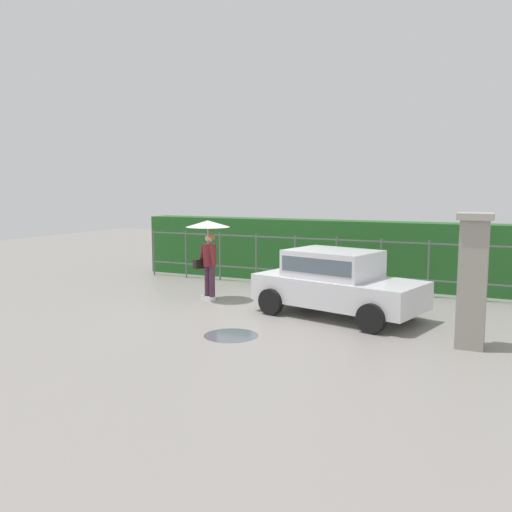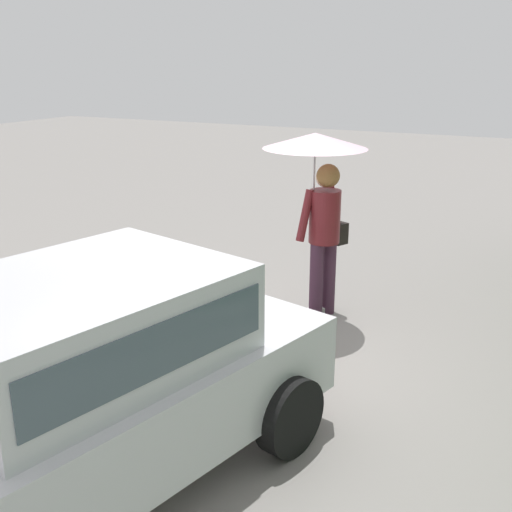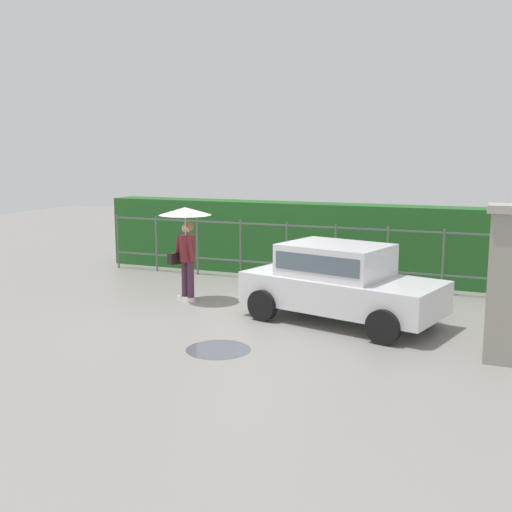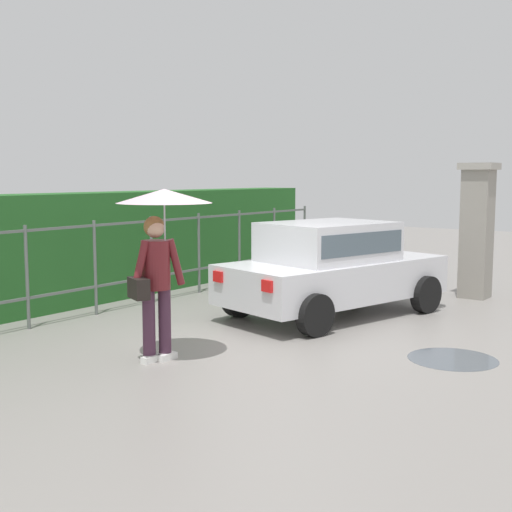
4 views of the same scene
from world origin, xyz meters
TOP-DOWN VIEW (x-y plane):
  - ground_plane at (0.00, 0.00)m, footprint 40.00×40.00m
  - car at (1.96, 0.33)m, footprint 3.99×2.56m
  - pedestrian at (-1.51, 0.65)m, footprint 1.12×1.12m
  - gate_pillar at (4.86, -0.99)m, footprint 0.60×0.60m
  - fence_section at (0.43, 3.37)m, footprint 11.25×0.05m
  - hedge_row at (0.43, 4.40)m, footprint 12.20×0.90m
  - puddle_near at (0.60, -2.13)m, footprint 1.07×1.07m

SIDE VIEW (x-z plane):
  - ground_plane at x=0.00m, z-range 0.00..0.00m
  - puddle_near at x=0.60m, z-range 0.00..0.00m
  - car at x=1.96m, z-range 0.06..1.54m
  - fence_section at x=0.43m, z-range 0.08..1.58m
  - hedge_row at x=0.43m, z-range 0.00..1.90m
  - gate_pillar at x=4.86m, z-range 0.03..2.45m
  - pedestrian at x=-1.51m, z-range 0.52..2.56m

